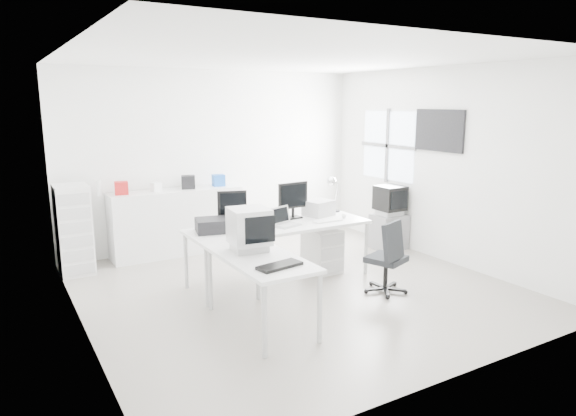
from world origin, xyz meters
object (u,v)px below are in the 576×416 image
laptop (287,217)px  lcd_monitor_small (232,208)px  main_desk (280,253)px  crt_monitor (249,232)px  sideboard (177,222)px  office_chair (386,255)px  tv_cabinet (389,231)px  side_desk (261,291)px  laser_printer (319,208)px  filing_cabinet (74,230)px  inkjet_printer (215,225)px  crt_tv (390,201)px  drawer_pedestal (322,250)px  lcd_monitor_large (293,201)px

laptop → lcd_monitor_small: bearing=131.7°
main_desk → laptop: (0.05, -0.10, 0.50)m
crt_monitor → sideboard: 2.76m
office_chair → tv_cabinet: bearing=26.9°
main_desk → side_desk: same height
crt_monitor → laser_printer: bearing=40.7°
laser_printer → office_chair: size_ratio=0.40×
filing_cabinet → inkjet_printer: bearing=-48.3°
main_desk → crt_tv: size_ratio=4.80×
main_desk → inkjet_printer: (-0.85, 0.10, 0.46)m
side_desk → sideboard: (0.10, 2.97, 0.12)m
drawer_pedestal → inkjet_printer: inkjet_printer is taller
lcd_monitor_large → crt_tv: lcd_monitor_large is taller
laser_printer → crt_tv: (1.50, 0.21, -0.08)m
office_chair → sideboard: (-1.67, 2.90, 0.03)m
main_desk → crt_monitor: 1.34m
main_desk → office_chair: office_chair is taller
inkjet_printer → crt_tv: crt_tv is taller
lcd_monitor_small → sideboard: size_ratio=0.23×
laser_printer → tv_cabinet: (1.50, 0.21, -0.58)m
main_desk → crt_tv: bearing=10.9°
drawer_pedestal → crt_tv: (1.55, 0.38, 0.48)m
lcd_monitor_small → inkjet_printer: bearing=-135.3°
main_desk → drawer_pedestal: 0.71m
inkjet_printer → crt_tv: (3.10, 0.33, -0.05)m
tv_cabinet → inkjet_printer: bearing=-173.9°
office_chair → tv_cabinet: office_chair is taller
drawer_pedestal → laser_printer: laser_printer is taller
sideboard → office_chair: bearing=-60.1°
side_desk → filing_cabinet: 3.12m
side_desk → crt_tv: 3.48m
side_desk → lcd_monitor_small: lcd_monitor_small is taller
side_desk → sideboard: bearing=88.1°
main_desk → filing_cabinet: size_ratio=1.96×
filing_cabinet → main_desk: bearing=-36.7°
inkjet_printer → sideboard: sideboard is taller
inkjet_printer → crt_monitor: (-0.00, -0.95, 0.13)m
inkjet_printer → laptop: laptop is taller
crt_monitor → side_desk: bearing=-83.0°
side_desk → lcd_monitor_large: bearing=48.4°
main_desk → inkjet_printer: inkjet_printer is taller
lcd_monitor_small → laser_printer: (1.30, -0.03, -0.13)m
laser_printer → crt_monitor: size_ratio=0.89×
lcd_monitor_large → crt_monitor: size_ratio=1.16×
lcd_monitor_small → crt_tv: 2.81m
inkjet_printer → tv_cabinet: inkjet_printer is taller
side_desk → tv_cabinet: (3.10, 1.53, -0.10)m
crt_monitor → office_chair: crt_monitor is taller
crt_tv → drawer_pedestal: bearing=-166.1°
drawer_pedestal → crt_monitor: bearing=-149.9°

